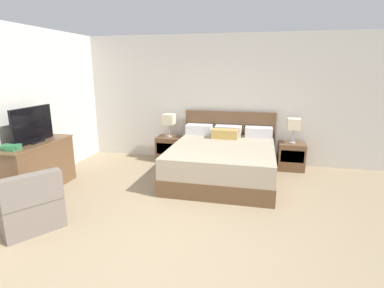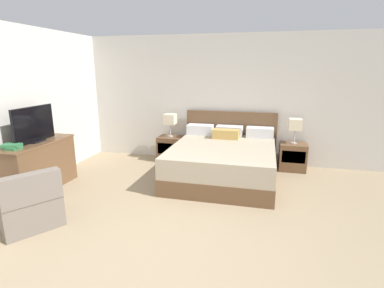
# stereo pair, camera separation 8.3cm
# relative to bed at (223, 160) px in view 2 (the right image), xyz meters

# --- Properties ---
(ground_plane) EXTENTS (10.74, 10.74, 0.00)m
(ground_plane) POSITION_rel_bed_xyz_m (-0.33, -2.53, -0.34)
(ground_plane) COLOR #998466
(wall_back) EXTENTS (6.79, 0.06, 2.64)m
(wall_back) POSITION_rel_bed_xyz_m (-0.33, 1.08, 0.98)
(wall_back) COLOR beige
(wall_back) RESTS_ON ground
(wall_left) EXTENTS (0.06, 5.38, 2.64)m
(wall_left) POSITION_rel_bed_xyz_m (-3.16, -1.04, 0.98)
(wall_left) COLOR beige
(wall_left) RESTS_ON ground
(bed) EXTENTS (1.88, 2.12, 1.09)m
(bed) POSITION_rel_bed_xyz_m (0.00, 0.00, 0.00)
(bed) COLOR brown
(bed) RESTS_ON ground
(nightstand_left) EXTENTS (0.51, 0.43, 0.53)m
(nightstand_left) POSITION_rel_bed_xyz_m (-1.26, 0.77, -0.07)
(nightstand_left) COLOR brown
(nightstand_left) RESTS_ON ground
(nightstand_right) EXTENTS (0.51, 0.43, 0.53)m
(nightstand_right) POSITION_rel_bed_xyz_m (1.26, 0.77, -0.07)
(nightstand_right) COLOR brown
(nightstand_right) RESTS_ON ground
(table_lamp_left) EXTENTS (0.24, 0.24, 0.49)m
(table_lamp_left) POSITION_rel_bed_xyz_m (-1.26, 0.77, 0.57)
(table_lamp_left) COLOR #B7B7BC
(table_lamp_left) RESTS_ON nightstand_left
(table_lamp_right) EXTENTS (0.24, 0.24, 0.49)m
(table_lamp_right) POSITION_rel_bed_xyz_m (1.26, 0.77, 0.57)
(table_lamp_right) COLOR #B7B7BC
(table_lamp_right) RESTS_ON nightstand_right
(dresser) EXTENTS (0.49, 1.32, 0.81)m
(dresser) POSITION_rel_bed_xyz_m (-2.86, -1.27, 0.08)
(dresser) COLOR brown
(dresser) RESTS_ON ground
(tv) EXTENTS (0.18, 0.85, 0.57)m
(tv) POSITION_rel_bed_xyz_m (-2.86, -1.26, 0.75)
(tv) COLOR black
(tv) RESTS_ON dresser
(book_red_cover) EXTENTS (0.20, 0.18, 0.04)m
(book_red_cover) POSITION_rel_bed_xyz_m (-2.85, -1.73, 0.50)
(book_red_cover) COLOR #2D7042
(book_red_cover) RESTS_ON dresser
(book_blue_cover) EXTENTS (0.29, 0.22, 0.04)m
(book_blue_cover) POSITION_rel_bed_xyz_m (-2.87, -1.73, 0.53)
(book_blue_cover) COLOR #2D7042
(book_blue_cover) RESTS_ON book_red_cover
(armchair_by_window) EXTENTS (0.95, 0.95, 0.76)m
(armchair_by_window) POSITION_rel_bed_xyz_m (-2.14, -2.32, -0.05)
(armchair_by_window) COLOR #70665B
(armchair_by_window) RESTS_ON ground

